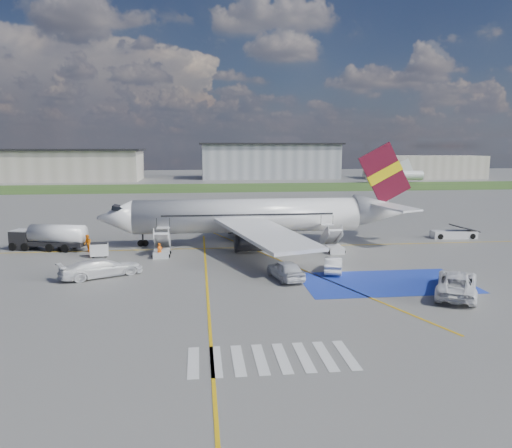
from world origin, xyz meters
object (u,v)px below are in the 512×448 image
Objects in this scene: gpu_cart at (99,250)px; van_white_a at (457,279)px; airliner at (260,215)px; belt_loader at (454,234)px; car_silver_a at (286,270)px; fuel_tanker at (49,239)px; van_white_b at (101,265)px; car_silver_b at (334,264)px.

gpu_cart is 34.56m from van_white_a.
belt_loader is at bearing 2.31° from airliner.
airliner reaches higher than car_silver_a.
van_white_b is (7.91, -12.52, -0.14)m from fuel_tanker.
gpu_cart is (-17.43, -5.02, -2.72)m from airliner.
fuel_tanker is at bearing -7.58° from car_silver_b.
car_silver_a is (-24.44, -16.96, 0.41)m from belt_loader.
van_white_a reaches higher than belt_loader.
fuel_tanker is 14.80m from van_white_b.
car_silver_a is (0.30, -15.96, -2.54)m from airliner.
gpu_cart is at bearing 0.66° from van_white_a.
van_white_b is at bearing -139.85° from airliner.
fuel_tanker is at bearing -174.10° from belt_loader.
fuel_tanker is at bearing -0.40° from van_white_a.
fuel_tanker reaches higher than van_white_a.
airliner reaches higher than gpu_cart.
car_silver_a reaches higher than gpu_cart.
van_white_a is at bearing 143.34° from car_silver_a.
van_white_a is 1.15× the size of van_white_b.
belt_loader is at bearing -0.31° from gpu_cart.
gpu_cart is 20.83m from car_silver_a.
car_silver_b is 10.94m from van_white_a.
fuel_tanker is 4.44× the size of gpu_cart.
van_white_a is at bearing -113.82° from belt_loader.
airliner is 5.91× the size of van_white_a.
van_white_b is (-15.70, -13.24, -2.33)m from airliner.
van_white_b is (-28.53, 8.47, -0.10)m from van_white_a.
van_white_a is (36.44, -20.98, -0.03)m from fuel_tanker.
gpu_cart is at bearing -43.72° from car_silver_a.
van_white_a is 29.76m from van_white_b.
airliner is 4.26× the size of fuel_tanker.
van_white_a is at bearing 152.16° from car_silver_b.
gpu_cart reaches higher than car_silver_b.
car_silver_a is at bearing -141.39° from belt_loader.
car_silver_b is 20.82m from van_white_b.
van_white_b is at bearing 13.00° from van_white_a.
airliner is 6.19× the size of belt_loader.
fuel_tanker is at bearing -44.54° from car_silver_a.
airliner reaches higher than van_white_b.
gpu_cart is (6.18, -4.29, -0.53)m from fuel_tanker.
airliner is 7.37× the size of car_silver_a.
car_silver_a is at bearing -17.51° from fuel_tanker.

